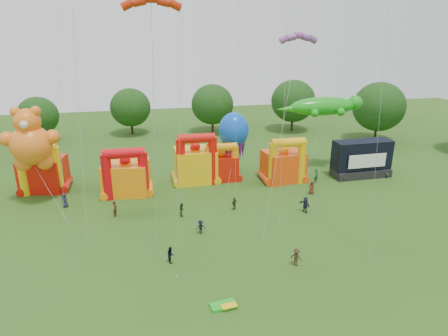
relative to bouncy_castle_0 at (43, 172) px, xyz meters
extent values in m
plane|color=#284F16|center=(18.91, -29.32, -2.54)|extent=(160.00, 160.00, 0.00)
cylinder|color=#352314|center=(55.19, 12.55, -0.68)|extent=(0.44, 0.44, 3.72)
ellipsoid|color=#193D12|center=(55.19, 12.55, 3.87)|extent=(9.30, 9.30, 8.89)
cylinder|color=#352314|center=(42.76, 22.89, -0.79)|extent=(0.44, 0.44, 3.51)
ellipsoid|color=#193D12|center=(42.76, 22.89, 3.50)|extent=(8.77, 8.78, 8.39)
cylinder|color=#352314|center=(26.65, 24.53, -0.89)|extent=(0.44, 0.44, 3.30)
ellipsoid|color=#193D12|center=(26.65, 24.53, 3.14)|extent=(8.25, 8.25, 7.88)
cylinder|color=#352314|center=(10.89, 26.50, -1.00)|extent=(0.44, 0.44, 3.09)
ellipsoid|color=#193D12|center=(10.89, 26.50, 2.78)|extent=(7.73, 7.72, 7.38)
cylinder|color=#352314|center=(-5.35, 23.80, -1.10)|extent=(0.44, 0.44, 2.88)
ellipsoid|color=#193D12|center=(-5.35, 23.80, 2.42)|extent=(7.20, 7.20, 6.88)
cube|color=red|center=(0.00, 0.29, -0.41)|extent=(6.00, 5.19, 4.27)
cylinder|color=yellow|center=(-2.05, -1.23, 0.51)|extent=(1.16, 1.16, 6.10)
cylinder|color=yellow|center=(2.05, -1.23, 0.51)|extent=(1.16, 1.16, 6.10)
cylinder|color=yellow|center=(0.00, -1.23, 3.56)|extent=(4.68, 1.21, 1.21)
sphere|color=yellow|center=(0.00, 0.29, 2.03)|extent=(1.40, 1.40, 1.40)
cube|color=orange|center=(10.59, -3.00, -0.50)|extent=(6.26, 5.34, 4.07)
cylinder|color=red|center=(8.40, -4.62, 0.37)|extent=(1.23, 1.23, 5.82)
cylinder|color=red|center=(12.77, -4.62, 0.37)|extent=(1.23, 1.23, 5.82)
cylinder|color=red|center=(10.59, -4.62, 3.28)|extent=(4.98, 1.29, 1.29)
sphere|color=red|center=(10.59, -3.00, 1.83)|extent=(1.40, 1.40, 1.40)
cube|color=yellow|center=(19.80, -0.68, -0.26)|extent=(5.56, 4.51, 4.56)
cylinder|color=red|center=(17.68, -2.26, 0.72)|extent=(1.20, 1.20, 6.52)
cylinder|color=red|center=(21.92, -2.26, 0.72)|extent=(1.20, 1.20, 6.52)
cylinder|color=red|center=(19.80, -2.26, 3.98)|extent=(4.84, 1.26, 1.26)
sphere|color=red|center=(19.80, -0.68, 2.32)|extent=(1.40, 1.40, 1.40)
cube|color=red|center=(23.22, -0.63, -0.78)|extent=(4.69, 3.77, 3.52)
cylinder|color=orange|center=(21.40, -1.98, -0.03)|extent=(1.02, 1.02, 5.03)
cylinder|color=orange|center=(25.03, -1.98, -0.03)|extent=(1.02, 1.02, 5.03)
cylinder|color=orange|center=(23.22, -1.98, 2.49)|extent=(4.15, 1.08, 1.08)
sphere|color=orange|center=(23.22, -0.63, 1.28)|extent=(1.40, 1.40, 1.40)
cube|color=#FD480D|center=(31.73, -2.73, -0.51)|extent=(5.78, 4.92, 4.07)
cylinder|color=#FFB50D|center=(29.71, -4.23, 0.37)|extent=(1.14, 1.14, 5.81)
cylinder|color=#FFB50D|center=(33.76, -4.23, 0.37)|extent=(1.14, 1.14, 5.81)
cylinder|color=#FFB50D|center=(31.73, -4.23, 3.27)|extent=(4.62, 1.20, 1.20)
sphere|color=#FFB50D|center=(31.73, -2.73, 1.83)|extent=(1.40, 1.40, 1.40)
cube|color=black|center=(43.11, -3.66, -1.99)|extent=(8.24, 3.24, 1.10)
cube|color=black|center=(43.11, -3.46, 0.60)|extent=(8.23, 2.84, 4.09)
cube|color=white|center=(43.11, -5.04, 0.19)|extent=(5.64, 0.20, 1.92)
cylinder|color=black|center=(39.84, -4.89, -2.14)|extent=(0.30, 0.90, 0.90)
cylinder|color=black|center=(46.38, -4.89, -2.14)|extent=(0.30, 0.90, 0.90)
sphere|color=orange|center=(0.21, -3.91, 4.74)|extent=(4.70, 4.70, 4.70)
sphere|color=orange|center=(0.21, -3.91, 7.51)|extent=(2.99, 2.99, 2.99)
sphere|color=orange|center=(-0.86, -3.91, 8.69)|extent=(1.18, 1.18, 1.18)
sphere|color=orange|center=(1.28, -3.91, 8.69)|extent=(1.18, 1.18, 1.18)
sphere|color=orange|center=(-2.25, -3.91, 5.59)|extent=(1.71, 1.71, 1.71)
sphere|color=orange|center=(2.67, -3.91, 5.59)|extent=(1.71, 1.71, 1.71)
sphere|color=orange|center=(-0.97, -3.91, 2.60)|extent=(1.92, 1.92, 1.92)
sphere|color=orange|center=(1.38, -3.91, 2.60)|extent=(1.92, 1.92, 1.92)
sphere|color=white|center=(0.21, -5.35, 7.51)|extent=(0.85, 0.85, 0.85)
ellipsoid|color=#1AA317|center=(38.61, 0.66, 6.90)|extent=(10.04, 3.14, 2.67)
sphere|color=#1AA317|center=(43.52, 0.66, 7.19)|extent=(2.16, 2.16, 2.16)
cone|color=#1AA317|center=(33.51, 0.66, 6.70)|extent=(3.92, 1.57, 1.57)
sphere|color=#1AA317|center=(40.57, 2.23, 6.31)|extent=(1.18, 1.18, 1.18)
sphere|color=#1AA317|center=(40.57, -0.91, 6.31)|extent=(1.18, 1.18, 1.18)
sphere|color=#1AA317|center=(36.65, 2.23, 6.31)|extent=(1.18, 1.18, 1.18)
sphere|color=#1AA317|center=(36.65, -0.91, 6.31)|extent=(1.18, 1.18, 1.18)
ellipsoid|color=blue|center=(25.43, 0.58, 4.03)|extent=(4.20, 4.20, 5.04)
cone|color=#591E8C|center=(26.79, 0.58, 1.73)|extent=(0.94, 0.94, 3.36)
cone|color=#591E8C|center=(26.11, 1.76, 1.73)|extent=(0.94, 0.94, 3.36)
cone|color=#591E8C|center=(24.75, 1.76, 1.73)|extent=(0.94, 0.94, 3.36)
cone|color=#591E8C|center=(24.06, 0.58, 1.73)|extent=(0.94, 0.94, 3.36)
cone|color=#591E8C|center=(24.75, -0.60, 1.73)|extent=(0.94, 0.94, 3.36)
cone|color=#591E8C|center=(26.11, -0.60, 1.73)|extent=(0.94, 0.94, 3.36)
cube|color=green|center=(18.27, -27.26, -2.42)|extent=(2.12, 1.27, 0.24)
cube|color=yellow|center=(18.67, -27.56, -2.28)|extent=(1.27, 0.76, 0.10)
imported|color=#262137|center=(3.41, -6.05, -1.66)|extent=(1.01, 0.85, 1.76)
imported|color=#4D2316|center=(9.39, -9.71, -1.60)|extent=(0.62, 0.78, 1.88)
imported|color=#1A411E|center=(16.79, -11.12, -1.76)|extent=(0.62, 0.78, 1.56)
imported|color=black|center=(18.25, -15.62, -1.78)|extent=(1.03, 0.66, 1.52)
imported|color=#3F3819|center=(22.97, -10.74, -1.76)|extent=(0.96, 0.86, 1.57)
imported|color=#222239|center=(30.83, -12.98, -1.62)|extent=(1.12, 1.79, 1.85)
imported|color=#5A2419|center=(33.67, -8.24, -1.68)|extent=(1.00, 0.91, 1.71)
imported|color=#1C4630|center=(35.83, -4.77, -1.56)|extent=(0.85, 0.81, 1.96)
imported|color=black|center=(14.80, -20.24, -1.77)|extent=(0.70, 0.83, 1.54)
imported|color=#362615|center=(25.82, -23.06, -1.70)|extent=(1.23, 1.19, 1.69)
camera|label=1|loc=(13.24, -52.03, 18.01)|focal=32.00mm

